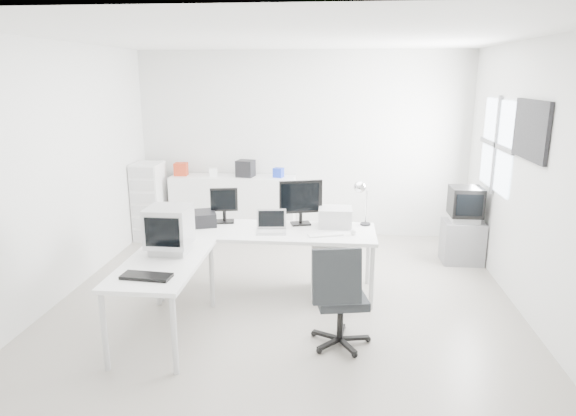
# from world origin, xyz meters

# --- Properties ---
(floor) EXTENTS (5.00, 5.00, 0.01)m
(floor) POSITION_xyz_m (0.00, 0.00, 0.00)
(floor) COLOR #BDB6A9
(floor) RESTS_ON ground
(ceiling) EXTENTS (5.00, 5.00, 0.01)m
(ceiling) POSITION_xyz_m (0.00, 0.00, 2.80)
(ceiling) COLOR white
(ceiling) RESTS_ON back_wall
(back_wall) EXTENTS (5.00, 0.02, 2.80)m
(back_wall) POSITION_xyz_m (0.00, 2.50, 1.40)
(back_wall) COLOR silver
(back_wall) RESTS_ON floor
(left_wall) EXTENTS (0.02, 5.00, 2.80)m
(left_wall) POSITION_xyz_m (-2.50, 0.00, 1.40)
(left_wall) COLOR silver
(left_wall) RESTS_ON floor
(right_wall) EXTENTS (0.02, 5.00, 2.80)m
(right_wall) POSITION_xyz_m (2.50, 0.00, 1.40)
(right_wall) COLOR silver
(right_wall) RESTS_ON floor
(window) EXTENTS (0.02, 1.20, 1.10)m
(window) POSITION_xyz_m (2.48, 1.20, 1.60)
(window) COLOR white
(window) RESTS_ON right_wall
(wall_picture) EXTENTS (0.04, 0.90, 0.60)m
(wall_picture) POSITION_xyz_m (2.47, 0.10, 1.90)
(wall_picture) COLOR black
(wall_picture) RESTS_ON right_wall
(main_desk) EXTENTS (2.40, 0.80, 0.75)m
(main_desk) POSITION_xyz_m (-0.22, 0.17, 0.38)
(main_desk) COLOR silver
(main_desk) RESTS_ON floor
(side_desk) EXTENTS (0.70, 1.40, 0.75)m
(side_desk) POSITION_xyz_m (-1.07, -0.93, 0.38)
(side_desk) COLOR silver
(side_desk) RESTS_ON floor
(drawer_pedestal) EXTENTS (0.40, 0.50, 0.60)m
(drawer_pedestal) POSITION_xyz_m (0.48, 0.22, 0.30)
(drawer_pedestal) COLOR silver
(drawer_pedestal) RESTS_ON floor
(inkjet_printer) EXTENTS (0.53, 0.47, 0.16)m
(inkjet_printer) POSITION_xyz_m (-1.07, 0.27, 0.83)
(inkjet_printer) COLOR black
(inkjet_printer) RESTS_ON main_desk
(lcd_monitor_small) EXTENTS (0.35, 0.24, 0.40)m
(lcd_monitor_small) POSITION_xyz_m (-0.77, 0.42, 0.95)
(lcd_monitor_small) COLOR black
(lcd_monitor_small) RESTS_ON main_desk
(lcd_monitor_large) EXTENTS (0.54, 0.33, 0.52)m
(lcd_monitor_large) POSITION_xyz_m (0.13, 0.42, 1.01)
(lcd_monitor_large) COLOR black
(lcd_monitor_large) RESTS_ON main_desk
(laptop) EXTENTS (0.33, 0.34, 0.20)m
(laptop) POSITION_xyz_m (-0.17, 0.07, 0.85)
(laptop) COLOR #B7B7BA
(laptop) RESTS_ON main_desk
(white_keyboard) EXTENTS (0.40, 0.24, 0.02)m
(white_keyboard) POSITION_xyz_m (0.43, 0.02, 0.76)
(white_keyboard) COLOR silver
(white_keyboard) RESTS_ON main_desk
(white_mouse) EXTENTS (0.07, 0.07, 0.07)m
(white_mouse) POSITION_xyz_m (0.73, 0.07, 0.78)
(white_mouse) COLOR silver
(white_mouse) RESTS_ON main_desk
(laser_printer) EXTENTS (0.38, 0.32, 0.22)m
(laser_printer) POSITION_xyz_m (0.53, 0.39, 0.86)
(laser_printer) COLOR #B3B3B3
(laser_printer) RESTS_ON main_desk
(desk_lamp) EXTENTS (0.16, 0.16, 0.46)m
(desk_lamp) POSITION_xyz_m (0.88, 0.47, 0.98)
(desk_lamp) COLOR silver
(desk_lamp) RESTS_ON main_desk
(crt_monitor) EXTENTS (0.36, 0.36, 0.41)m
(crt_monitor) POSITION_xyz_m (-1.07, -0.68, 0.95)
(crt_monitor) COLOR #B7B7BA
(crt_monitor) RESTS_ON side_desk
(black_keyboard) EXTENTS (0.44, 0.21, 0.03)m
(black_keyboard) POSITION_xyz_m (-1.07, -1.33, 0.76)
(black_keyboard) COLOR black
(black_keyboard) RESTS_ON side_desk
(office_chair) EXTENTS (0.68, 0.68, 1.01)m
(office_chair) POSITION_xyz_m (0.60, -0.95, 0.50)
(office_chair) COLOR #25292A
(office_chair) RESTS_ON floor
(tv_cabinet) EXTENTS (0.52, 0.43, 0.57)m
(tv_cabinet) POSITION_xyz_m (2.22, 1.38, 0.28)
(tv_cabinet) COLOR slate
(tv_cabinet) RESTS_ON floor
(crt_tv) EXTENTS (0.50, 0.48, 0.45)m
(crt_tv) POSITION_xyz_m (2.22, 1.38, 0.79)
(crt_tv) COLOR black
(crt_tv) RESTS_ON tv_cabinet
(sideboard) EXTENTS (1.89, 0.47, 0.94)m
(sideboard) POSITION_xyz_m (-1.04, 2.24, 0.47)
(sideboard) COLOR silver
(sideboard) RESTS_ON floor
(clutter_box_a) EXTENTS (0.20, 0.19, 0.19)m
(clutter_box_a) POSITION_xyz_m (-1.84, 2.24, 1.04)
(clutter_box_a) COLOR #AC3118
(clutter_box_a) RESTS_ON sideboard
(clutter_box_b) EXTENTS (0.14, 0.13, 0.12)m
(clutter_box_b) POSITION_xyz_m (-1.34, 2.24, 1.00)
(clutter_box_b) COLOR silver
(clutter_box_b) RESTS_ON sideboard
(clutter_box_c) EXTENTS (0.29, 0.27, 0.25)m
(clutter_box_c) POSITION_xyz_m (-0.84, 2.24, 1.07)
(clutter_box_c) COLOR black
(clutter_box_c) RESTS_ON sideboard
(clutter_box_d) EXTENTS (0.17, 0.16, 0.14)m
(clutter_box_d) POSITION_xyz_m (-0.34, 2.24, 1.01)
(clutter_box_d) COLOR #1A34B7
(clutter_box_d) RESTS_ON sideboard
(clutter_bottle) EXTENTS (0.07, 0.07, 0.22)m
(clutter_bottle) POSITION_xyz_m (-2.14, 2.28, 1.05)
(clutter_bottle) COLOR silver
(clutter_bottle) RESTS_ON sideboard
(filing_cabinet) EXTENTS (0.41, 0.49, 1.17)m
(filing_cabinet) POSITION_xyz_m (-2.28, 2.00, 0.58)
(filing_cabinet) COLOR silver
(filing_cabinet) RESTS_ON floor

